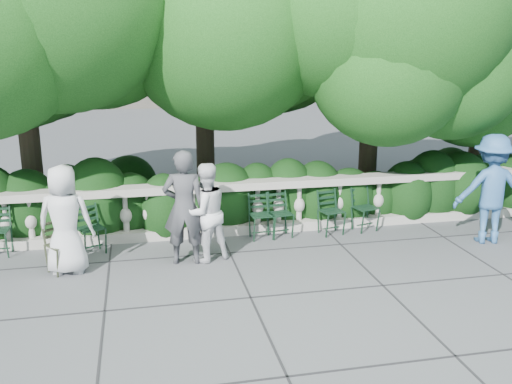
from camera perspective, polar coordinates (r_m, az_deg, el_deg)
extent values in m
plane|color=#494A50|center=(9.16, 1.30, -7.64)|extent=(90.00, 90.00, 0.00)
cube|color=#9E998E|center=(10.78, -0.88, -3.61)|extent=(12.00, 0.32, 0.18)
cube|color=#9E998E|center=(10.54, -0.90, 0.72)|extent=(12.00, 0.36, 0.14)
cylinder|color=#3F3023|center=(12.00, -21.60, 3.71)|extent=(0.40, 0.40, 2.80)
ellipsoid|color=#10390F|center=(11.39, -23.07, 14.60)|extent=(5.28, 5.28, 3.96)
cylinder|color=#3F3023|center=(12.45, -5.14, 6.46)|extent=(0.40, 0.40, 3.40)
cylinder|color=#3F3023|center=(12.71, 11.22, 5.50)|extent=(0.40, 0.40, 3.00)
ellipsoid|color=#10390F|center=(12.14, 12.68, 16.47)|extent=(5.52, 5.52, 4.14)
cylinder|color=#3F3023|center=(14.59, 21.36, 5.14)|extent=(0.40, 0.40, 2.60)
ellipsoid|color=#10390F|center=(14.09, 23.08, 13.28)|extent=(4.80, 4.80, 3.60)
imported|color=silver|center=(9.21, -18.55, -2.64)|extent=(0.91, 0.67, 1.72)
imported|color=#3C3D41|center=(9.16, -7.20, -1.55)|extent=(0.74, 0.54, 1.87)
imported|color=silver|center=(9.28, -5.10, -2.06)|extent=(0.96, 0.86, 1.63)
imported|color=#305C91|center=(10.89, 22.43, 0.28)|extent=(1.37, 0.93, 1.95)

